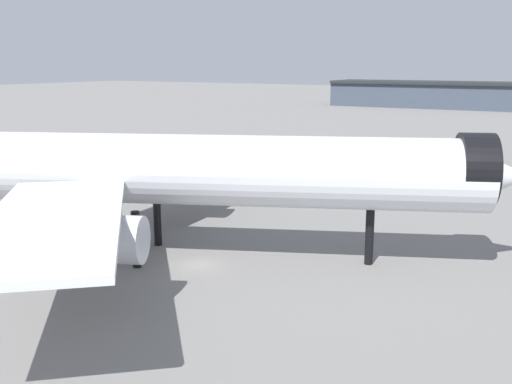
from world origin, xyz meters
name	(u,v)px	position (x,y,z in m)	size (l,w,h in m)	color
ground	(198,265)	(0.00, 0.00, 0.00)	(900.00, 900.00, 0.00)	slate
airliner_near_gate	(171,171)	(-3.88, 0.87, 9.09)	(66.73, 59.63, 20.63)	silver
traffic_cone_wingtip	(68,186)	(-40.52, 19.32, 0.35)	(0.57, 0.57, 0.71)	#F2600C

